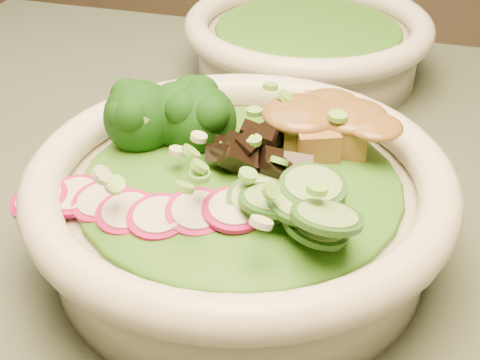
# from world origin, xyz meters

# --- Properties ---
(dining_table) EXTENTS (1.20, 0.80, 0.75)m
(dining_table) POSITION_xyz_m (0.00, 0.00, 0.64)
(dining_table) COLOR black
(dining_table) RESTS_ON ground
(salad_bowl) EXTENTS (0.30, 0.30, 0.08)m
(salad_bowl) POSITION_xyz_m (-0.11, -0.06, 0.79)
(salad_bowl) COLOR silver
(salad_bowl) RESTS_ON dining_table
(side_bowl) EXTENTS (0.27, 0.27, 0.07)m
(side_bowl) POSITION_xyz_m (-0.13, 0.26, 0.79)
(side_bowl) COLOR silver
(side_bowl) RESTS_ON dining_table
(lettuce_bed) EXTENTS (0.23, 0.23, 0.03)m
(lettuce_bed) POSITION_xyz_m (-0.11, -0.06, 0.82)
(lettuce_bed) COLOR #1D5712
(lettuce_bed) RESTS_ON salad_bowl
(side_lettuce) EXTENTS (0.18, 0.18, 0.02)m
(side_lettuce) POSITION_xyz_m (-0.13, 0.26, 0.81)
(side_lettuce) COLOR #1D5712
(side_lettuce) RESTS_ON side_bowl
(broccoli_florets) EXTENTS (0.11, 0.10, 0.05)m
(broccoli_florets) POSITION_xyz_m (-0.17, -0.02, 0.84)
(broccoli_florets) COLOR black
(broccoli_florets) RESTS_ON salad_bowl
(radish_slices) EXTENTS (0.13, 0.07, 0.02)m
(radish_slices) POSITION_xyz_m (-0.16, -0.12, 0.82)
(radish_slices) COLOR #A40C4F
(radish_slices) RESTS_ON salad_bowl
(cucumber_slices) EXTENTS (0.10, 0.10, 0.04)m
(cucumber_slices) POSITION_xyz_m (-0.06, -0.11, 0.83)
(cucumber_slices) COLOR #7DB062
(cucumber_slices) RESTS_ON salad_bowl
(mushroom_heap) EXTENTS (0.10, 0.10, 0.04)m
(mushroom_heap) POSITION_xyz_m (-0.10, -0.05, 0.83)
(mushroom_heap) COLOR black
(mushroom_heap) RESTS_ON salad_bowl
(tofu_cubes) EXTENTS (0.11, 0.09, 0.04)m
(tofu_cubes) POSITION_xyz_m (-0.07, -0.01, 0.83)
(tofu_cubes) COLOR #965D32
(tofu_cubes) RESTS_ON salad_bowl
(peanut_sauce) EXTENTS (0.08, 0.06, 0.02)m
(peanut_sauce) POSITION_xyz_m (-0.07, -0.01, 0.85)
(peanut_sauce) COLOR brown
(peanut_sauce) RESTS_ON tofu_cubes
(scallion_garnish) EXTENTS (0.22, 0.22, 0.03)m
(scallion_garnish) POSITION_xyz_m (-0.11, -0.06, 0.84)
(scallion_garnish) COLOR #72BD42
(scallion_garnish) RESTS_ON salad_bowl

